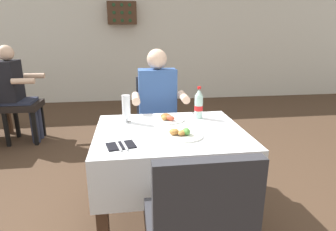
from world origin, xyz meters
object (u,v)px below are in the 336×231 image
at_px(chair_near_camera_side, 196,228).
at_px(plate_far_diner, 168,118).
at_px(main_dining_table, 170,152).
at_px(cola_bottle_primary, 199,105).
at_px(background_chair_right, 14,101).
at_px(wall_bottle_rack, 122,13).
at_px(background_patron, 16,89).
at_px(beer_glass_left, 126,109).
at_px(seated_diner_far, 158,107).
at_px(napkin_cutlery_set, 121,145).
at_px(plate_near_camera, 183,134).
at_px(chair_far_diner_seat, 158,119).

distance_m(chair_near_camera_side, plate_far_diner, 1.08).
distance_m(main_dining_table, chair_near_camera_side, 0.84).
xyz_separation_m(chair_near_camera_side, cola_bottle_primary, (0.27, 1.10, 0.29)).
height_order(background_chair_right, wall_bottle_rack, wall_bottle_rack).
bearing_deg(background_patron, main_dining_table, -47.65).
bearing_deg(main_dining_table, beer_glass_left, 143.70).
height_order(seated_diner_far, background_patron, same).
height_order(background_chair_right, background_patron, background_patron).
distance_m(napkin_cutlery_set, background_patron, 2.54).
height_order(chair_near_camera_side, plate_near_camera, chair_near_camera_side).
bearing_deg(seated_diner_far, chair_near_camera_side, -89.62).
bearing_deg(background_chair_right, wall_bottle_rack, 56.29).
bearing_deg(cola_bottle_primary, chair_far_diner_seat, 115.47).
bearing_deg(chair_far_diner_seat, background_chair_right, 149.32).
height_order(napkin_cutlery_set, wall_bottle_rack, wall_bottle_rack).
bearing_deg(plate_far_diner, chair_near_camera_side, -91.01).
bearing_deg(background_chair_right, beer_glass_left, -48.66).
bearing_deg(napkin_cutlery_set, main_dining_table, 36.12).
bearing_deg(plate_near_camera, cola_bottle_primary, 62.87).
xyz_separation_m(background_chair_right, wall_bottle_rack, (1.40, 2.09, 1.22)).
bearing_deg(beer_glass_left, background_chair_right, 131.34).
distance_m(beer_glass_left, napkin_cutlery_set, 0.49).
relative_size(plate_near_camera, cola_bottle_primary, 0.97).
xyz_separation_m(plate_near_camera, wall_bottle_rack, (-0.44, 4.11, 1.02)).
xyz_separation_m(cola_bottle_primary, napkin_cutlery_set, (-0.61, -0.51, -0.11)).
xyz_separation_m(beer_glass_left, napkin_cutlery_set, (-0.03, -0.47, -0.11)).
bearing_deg(plate_far_diner, plate_near_camera, -82.24).
relative_size(plate_near_camera, beer_glass_left, 1.17).
height_order(main_dining_table, chair_near_camera_side, chair_near_camera_side).
height_order(beer_glass_left, napkin_cutlery_set, beer_glass_left).
height_order(plate_near_camera, napkin_cutlery_set, plate_near_camera).
distance_m(chair_near_camera_side, beer_glass_left, 1.14).
xyz_separation_m(plate_far_diner, cola_bottle_primary, (0.25, 0.03, 0.10)).
bearing_deg(chair_near_camera_side, background_patron, 122.26).
relative_size(seated_diner_far, beer_glass_left, 5.82).
relative_size(chair_far_diner_seat, napkin_cutlery_set, 4.94).
distance_m(plate_near_camera, wall_bottle_rack, 4.26).
xyz_separation_m(chair_far_diner_seat, chair_near_camera_side, (-0.00, -1.67, 0.00)).
relative_size(cola_bottle_primary, wall_bottle_rack, 0.47).
bearing_deg(cola_bottle_primary, wall_bottle_rack, 99.80).
relative_size(seated_diner_far, wall_bottle_rack, 2.25).
height_order(plate_far_diner, background_chair_right, background_chair_right).
bearing_deg(beer_glass_left, main_dining_table, -36.30).
bearing_deg(plate_near_camera, chair_far_diner_seat, 94.06).
xyz_separation_m(napkin_cutlery_set, background_chair_right, (-1.42, 2.13, -0.18)).
relative_size(main_dining_table, cola_bottle_primary, 4.05).
height_order(main_dining_table, background_chair_right, background_chair_right).
relative_size(chair_near_camera_side, napkin_cutlery_set, 4.94).
relative_size(main_dining_table, background_patron, 0.84).
relative_size(background_patron, wall_bottle_rack, 2.25).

